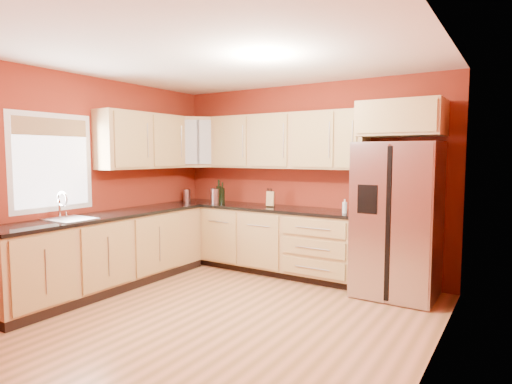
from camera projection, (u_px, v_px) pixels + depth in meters
floor at (219, 316)px, 4.36m from camera, size 4.00×4.00×0.00m
ceiling at (217, 55)px, 4.13m from camera, size 4.00×4.00×0.00m
wall_back at (306, 179)px, 5.93m from camera, size 4.00×0.04×2.60m
wall_front at (16, 211)px, 2.56m from camera, size 4.00×0.04×2.60m
wall_left at (90, 182)px, 5.31m from camera, size 0.04×4.00×2.60m
wall_right at (432, 200)px, 3.18m from camera, size 0.04×4.00×2.60m
base_cabinets_back at (261, 240)px, 6.05m from camera, size 2.90×0.60×0.88m
base_cabinets_left at (108, 253)px, 5.22m from camera, size 0.60×2.80×0.88m
countertop_back at (260, 207)px, 6.00m from camera, size 2.90×0.62×0.04m
countertop_left at (107, 216)px, 5.18m from camera, size 0.62×2.80×0.04m
upper_cabinets_back at (284, 141)px, 5.88m from camera, size 2.30×0.33×0.75m
upper_cabinets_left at (142, 141)px, 5.79m from camera, size 0.33×1.35×0.75m
corner_upper_cabinet at (197, 142)px, 6.50m from camera, size 0.67×0.67×0.75m
over_fridge_cabinet at (402, 119)px, 4.90m from camera, size 0.92×0.60×0.40m
refrigerator at (397, 220)px, 4.93m from camera, size 0.90×0.75×1.78m
window at (52, 162)px, 4.85m from camera, size 0.03×0.90×1.00m
sink_faucet at (70, 206)px, 4.74m from camera, size 0.50×0.42×0.30m
canister_left at (187, 195)px, 6.63m from camera, size 0.12×0.12×0.18m
canister_right at (215, 196)px, 6.34m from camera, size 0.17×0.17×0.21m
wine_bottle_a at (219, 191)px, 6.35m from camera, size 0.09×0.09×0.35m
wine_bottle_b at (222, 193)px, 6.35m from camera, size 0.09×0.09×0.31m
knife_block at (270, 199)px, 5.95m from camera, size 0.13×0.13×0.21m
soap_dispenser at (345, 206)px, 5.25m from camera, size 0.08×0.08×0.17m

